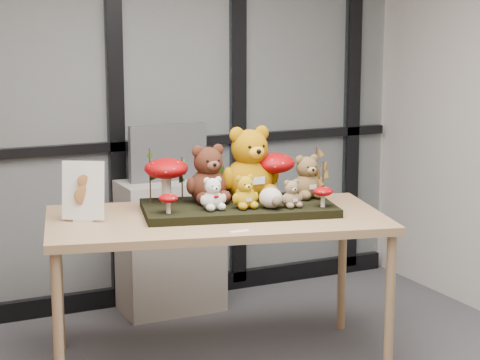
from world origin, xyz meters
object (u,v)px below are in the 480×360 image
bear_white_bow (213,192)px  cabinet (171,246)px  bear_beige_small (291,192)px  sign_holder (83,193)px  plush_cream_hedgehog (271,197)px  mushroom_front_right (323,196)px  bear_small_yellow (245,190)px  diorama_tray (238,208)px  display_table (216,228)px  mushroom_back_right (273,173)px  monitor (168,153)px  bear_pooh_yellow (249,159)px  bear_tan_back (307,174)px  bear_brown_medium (208,171)px  mushroom_front_left (168,203)px  mushroom_back_left (166,178)px

bear_white_bow → cabinet: (0.13, 0.97, -0.54)m
bear_beige_small → sign_holder: (-1.03, 0.34, 0.02)m
plush_cream_hedgehog → cabinet: size_ratio=0.14×
mushroom_front_right → sign_holder: sign_holder is taller
bear_small_yellow → diorama_tray: bearing=98.3°
display_table → mushroom_back_right: bearing=30.7°
plush_cream_hedgehog → mushroom_front_right: size_ratio=1.02×
sign_holder → monitor: (0.76, 0.77, 0.05)m
plush_cream_hedgehog → mushroom_back_right: 0.30m
bear_white_bow → plush_cream_hedgehog: 0.31m
cabinet → bear_white_bow: bearing=-97.5°
bear_pooh_yellow → bear_tan_back: size_ratio=1.67×
bear_brown_medium → bear_tan_back: (0.54, -0.13, -0.04)m
bear_white_bow → plush_cream_hedgehog: size_ratio=1.57×
bear_brown_medium → mushroom_back_right: (0.37, -0.03, -0.04)m
plush_cream_hedgehog → mushroom_front_right: (0.26, -0.09, -0.00)m
plush_cream_hedgehog → monitor: bearing=112.2°
bear_small_yellow → bear_beige_small: bearing=-6.4°
bear_small_yellow → mushroom_front_left: 0.41m
display_table → bear_tan_back: (0.56, 0.02, 0.24)m
diorama_tray → bear_white_bow: 0.22m
mushroom_front_left → bear_small_yellow: bearing=-7.9°
bear_pooh_yellow → mushroom_back_left: 0.46m
bear_tan_back → bear_small_yellow: (-0.42, -0.09, -0.04)m
bear_tan_back → mushroom_front_left: (-0.83, -0.03, -0.08)m
bear_brown_medium → bear_small_yellow: size_ratio=1.77×
mushroom_front_right → sign_holder: (-1.18, 0.40, 0.04)m
monitor → plush_cream_hedgehog: bearing=-81.7°
diorama_tray → mushroom_front_right: (0.37, -0.25, 0.08)m
bear_beige_small → monitor: 1.15m
mushroom_front_left → sign_holder: 0.44m
diorama_tray → bear_small_yellow: 0.16m
bear_small_yellow → mushroom_back_left: (-0.32, 0.32, 0.03)m
bear_beige_small → mushroom_front_right: bearing=-9.3°
display_table → mushroom_back_right: (0.40, 0.12, 0.24)m
sign_holder → monitor: bearing=76.2°
display_table → bear_beige_small: 0.44m
mushroom_back_right → bear_white_bow: bearing=-160.9°
display_table → bear_beige_small: (0.37, -0.15, 0.19)m
mushroom_front_left → cabinet: bearing=68.9°
display_table → plush_cream_hedgehog: plush_cream_hedgehog is taller
diorama_tray → monitor: bearing=106.9°
bear_beige_small → bear_pooh_yellow: bearing=124.8°
mushroom_front_left → sign_holder: sign_holder is taller
display_table → bear_brown_medium: size_ratio=5.57×
bear_brown_medium → bear_pooh_yellow: bearing=8.6°
mushroom_back_left → cabinet: mushroom_back_left is taller
bear_small_yellow → bear_pooh_yellow: bearing=72.4°
mushroom_front_right → monitor: monitor is taller
bear_tan_back → monitor: (-0.46, 0.94, 0.02)m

